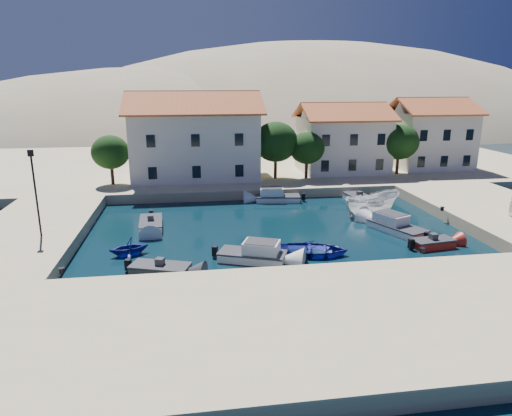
{
  "coord_description": "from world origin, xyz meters",
  "views": [
    {
      "loc": [
        -6.74,
        -25.06,
        11.7
      ],
      "look_at": [
        -1.6,
        9.61,
        2.0
      ],
      "focal_mm": 32.0,
      "sensor_mm": 36.0,
      "label": 1
    }
  ],
  "objects_px": {
    "building_right": "(430,132)",
    "rowboat_south": "(314,254)",
    "building_left": "(195,134)",
    "pedestrian": "(511,206)",
    "building_mid": "(342,137)",
    "lamppost": "(35,185)",
    "cabin_cruiser_east": "(397,226)",
    "boat_east": "(371,215)",
    "cabin_cruiser_south": "(252,254)"
  },
  "relations": [
    {
      "from": "building_right",
      "to": "rowboat_south",
      "type": "height_order",
      "value": "building_right"
    },
    {
      "from": "building_left",
      "to": "pedestrian",
      "type": "height_order",
      "value": "building_left"
    },
    {
      "from": "building_mid",
      "to": "lamppost",
      "type": "distance_m",
      "value": 36.21
    },
    {
      "from": "lamppost",
      "to": "building_right",
      "type": "bearing_deg",
      "value": 27.93
    },
    {
      "from": "cabin_cruiser_east",
      "to": "boat_east",
      "type": "xyz_separation_m",
      "value": [
        -0.05,
        5.09,
        -0.48
      ]
    },
    {
      "from": "boat_east",
      "to": "pedestrian",
      "type": "xyz_separation_m",
      "value": [
        9.82,
        -5.26,
        1.87
      ]
    },
    {
      "from": "rowboat_south",
      "to": "cabin_cruiser_south",
      "type": "bearing_deg",
      "value": 111.98
    },
    {
      "from": "lamppost",
      "to": "rowboat_south",
      "type": "xyz_separation_m",
      "value": [
        19.19,
        -3.93,
        -4.75
      ]
    },
    {
      "from": "building_right",
      "to": "cabin_cruiser_east",
      "type": "height_order",
      "value": "building_right"
    },
    {
      "from": "building_mid",
      "to": "cabin_cruiser_south",
      "type": "height_order",
      "value": "building_mid"
    },
    {
      "from": "building_right",
      "to": "boat_east",
      "type": "distance_m",
      "value": 22.95
    },
    {
      "from": "building_left",
      "to": "cabin_cruiser_south",
      "type": "bearing_deg",
      "value": -82.45
    },
    {
      "from": "building_mid",
      "to": "pedestrian",
      "type": "relative_size",
      "value": 6.06
    },
    {
      "from": "building_left",
      "to": "building_right",
      "type": "xyz_separation_m",
      "value": [
        30.0,
        2.0,
        -0.46
      ]
    },
    {
      "from": "cabin_cruiser_south",
      "to": "boat_east",
      "type": "xyz_separation_m",
      "value": [
        12.35,
        9.45,
        -0.48
      ]
    },
    {
      "from": "pedestrian",
      "to": "boat_east",
      "type": "bearing_deg",
      "value": -61.56
    },
    {
      "from": "building_mid",
      "to": "lamppost",
      "type": "bearing_deg",
      "value": -144.55
    },
    {
      "from": "cabin_cruiser_south",
      "to": "building_left",
      "type": "bearing_deg",
      "value": 119.42
    },
    {
      "from": "building_mid",
      "to": "building_right",
      "type": "height_order",
      "value": "building_right"
    },
    {
      "from": "building_mid",
      "to": "rowboat_south",
      "type": "distance_m",
      "value": 27.48
    },
    {
      "from": "cabin_cruiser_south",
      "to": "cabin_cruiser_east",
      "type": "relative_size",
      "value": 0.92
    },
    {
      "from": "building_mid",
      "to": "boat_east",
      "type": "distance_m",
      "value": 17.01
    },
    {
      "from": "lamppost",
      "to": "cabin_cruiser_south",
      "type": "xyz_separation_m",
      "value": [
        14.74,
        -4.46,
        -4.28
      ]
    },
    {
      "from": "building_left",
      "to": "cabin_cruiser_east",
      "type": "distance_m",
      "value": 26.05
    },
    {
      "from": "building_mid",
      "to": "cabin_cruiser_south",
      "type": "bearing_deg",
      "value": -120.1
    },
    {
      "from": "building_mid",
      "to": "rowboat_south",
      "type": "bearing_deg",
      "value": -112.47
    },
    {
      "from": "building_right",
      "to": "cabin_cruiser_east",
      "type": "bearing_deg",
      "value": -123.0
    },
    {
      "from": "building_mid",
      "to": "pedestrian",
      "type": "xyz_separation_m",
      "value": [
        7.41,
        -21.27,
        -3.35
      ]
    },
    {
      "from": "building_mid",
      "to": "rowboat_south",
      "type": "relative_size",
      "value": 2.19
    },
    {
      "from": "building_right",
      "to": "boat_east",
      "type": "relative_size",
      "value": 1.62
    },
    {
      "from": "cabin_cruiser_south",
      "to": "rowboat_south",
      "type": "relative_size",
      "value": 1.02
    },
    {
      "from": "lamppost",
      "to": "boat_east",
      "type": "height_order",
      "value": "lamppost"
    },
    {
      "from": "building_left",
      "to": "building_mid",
      "type": "bearing_deg",
      "value": 3.18
    },
    {
      "from": "building_left",
      "to": "boat_east",
      "type": "distance_m",
      "value": 22.44
    },
    {
      "from": "lamppost",
      "to": "pedestrian",
      "type": "xyz_separation_m",
      "value": [
        36.91,
        -0.27,
        -2.89
      ]
    },
    {
      "from": "building_right",
      "to": "boat_east",
      "type": "bearing_deg",
      "value": -130.27
    },
    {
      "from": "building_left",
      "to": "pedestrian",
      "type": "relative_size",
      "value": 8.48
    },
    {
      "from": "cabin_cruiser_south",
      "to": "building_right",
      "type": "bearing_deg",
      "value": 66.54
    },
    {
      "from": "lamppost",
      "to": "rowboat_south",
      "type": "height_order",
      "value": "lamppost"
    },
    {
      "from": "cabin_cruiser_south",
      "to": "rowboat_south",
      "type": "bearing_deg",
      "value": 28.64
    },
    {
      "from": "rowboat_south",
      "to": "cabin_cruiser_east",
      "type": "xyz_separation_m",
      "value": [
        7.96,
        3.83,
        0.48
      ]
    },
    {
      "from": "lamppost",
      "to": "pedestrian",
      "type": "relative_size",
      "value": 3.59
    },
    {
      "from": "cabin_cruiser_south",
      "to": "rowboat_south",
      "type": "xyz_separation_m",
      "value": [
        4.45,
        0.53,
        -0.48
      ]
    },
    {
      "from": "building_right",
      "to": "cabin_cruiser_south",
      "type": "height_order",
      "value": "building_right"
    },
    {
      "from": "rowboat_south",
      "to": "cabin_cruiser_east",
      "type": "height_order",
      "value": "cabin_cruiser_east"
    },
    {
      "from": "cabin_cruiser_east",
      "to": "rowboat_south",
      "type": "bearing_deg",
      "value": 92.63
    },
    {
      "from": "building_mid",
      "to": "boat_east",
      "type": "relative_size",
      "value": 1.8
    },
    {
      "from": "pedestrian",
      "to": "building_left",
      "type": "bearing_deg",
      "value": -71.95
    },
    {
      "from": "rowboat_south",
      "to": "pedestrian",
      "type": "xyz_separation_m",
      "value": [
        17.72,
        3.66,
        1.87
      ]
    },
    {
      "from": "building_left",
      "to": "building_mid",
      "type": "xyz_separation_m",
      "value": [
        18.0,
        1.0,
        -0.71
      ]
    }
  ]
}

